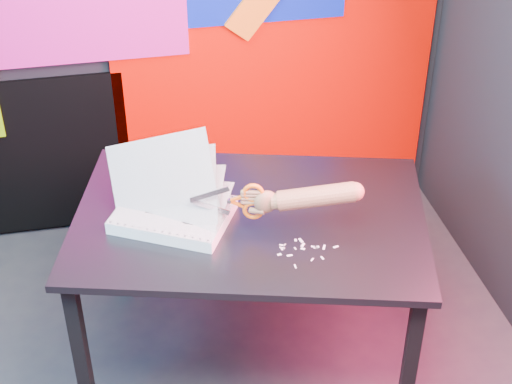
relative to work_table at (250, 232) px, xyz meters
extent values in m
cube|color=#CD0800|center=(0.34, 1.08, 0.18)|extent=(1.60, 0.02, 1.60)
cube|color=black|center=(-0.68, -0.22, -0.31)|extent=(0.06, 0.06, 0.72)
cube|color=black|center=(-0.49, 0.52, -0.31)|extent=(0.06, 0.06, 0.72)
cube|color=black|center=(0.49, -0.52, -0.31)|extent=(0.06, 0.06, 0.72)
cube|color=black|center=(0.68, 0.22, -0.31)|extent=(0.06, 0.06, 0.72)
cube|color=#2C2D35|center=(0.00, 0.00, 0.06)|extent=(1.51, 1.20, 0.03)
cube|color=white|center=(-0.29, 0.03, 0.10)|extent=(0.51, 0.46, 0.05)
cube|color=white|center=(-0.29, 0.03, 0.13)|extent=(0.50, 0.46, 0.00)
cube|color=white|center=(-0.29, 0.03, 0.13)|extent=(0.48, 0.45, 0.13)
cube|color=white|center=(-0.30, 0.04, 0.16)|extent=(0.45, 0.41, 0.22)
cube|color=white|center=(-0.31, 0.06, 0.20)|extent=(0.39, 0.36, 0.31)
cube|color=white|center=(-0.32, 0.07, 0.25)|extent=(0.38, 0.30, 0.36)
cylinder|color=#28282D|center=(-0.52, -0.01, 0.13)|extent=(0.01, 0.01, 0.00)
cylinder|color=#28282D|center=(-0.49, -0.02, 0.13)|extent=(0.01, 0.01, 0.00)
cylinder|color=#28282D|center=(-0.47, -0.03, 0.13)|extent=(0.01, 0.01, 0.00)
cylinder|color=#28282D|center=(-0.44, -0.05, 0.13)|extent=(0.01, 0.01, 0.00)
cylinder|color=#28282D|center=(-0.42, -0.06, 0.13)|extent=(0.01, 0.01, 0.00)
cylinder|color=#28282D|center=(-0.39, -0.07, 0.13)|extent=(0.01, 0.01, 0.00)
cylinder|color=#28282D|center=(-0.36, -0.09, 0.13)|extent=(0.01, 0.01, 0.00)
cylinder|color=#28282D|center=(-0.34, -0.10, 0.13)|extent=(0.01, 0.01, 0.00)
cylinder|color=#28282D|center=(-0.31, -0.11, 0.13)|extent=(0.01, 0.01, 0.00)
cylinder|color=#28282D|center=(-0.29, -0.13, 0.13)|extent=(0.01, 0.01, 0.00)
cylinder|color=#28282D|center=(-0.26, -0.14, 0.13)|extent=(0.01, 0.01, 0.00)
cylinder|color=#28282D|center=(-0.24, -0.16, 0.13)|extent=(0.01, 0.01, 0.00)
cylinder|color=#28282D|center=(-0.21, -0.17, 0.13)|extent=(0.01, 0.01, 0.00)
cylinder|color=#28282D|center=(-0.19, -0.18, 0.13)|extent=(0.01, 0.01, 0.00)
cylinder|color=#28282D|center=(-0.39, 0.24, 0.13)|extent=(0.01, 0.01, 0.00)
cylinder|color=#28282D|center=(-0.36, 0.23, 0.13)|extent=(0.01, 0.01, 0.00)
cylinder|color=#28282D|center=(-0.34, 0.21, 0.13)|extent=(0.01, 0.01, 0.00)
cylinder|color=#28282D|center=(-0.31, 0.20, 0.13)|extent=(0.01, 0.01, 0.00)
cylinder|color=#28282D|center=(-0.28, 0.19, 0.13)|extent=(0.01, 0.01, 0.00)
cylinder|color=#28282D|center=(-0.26, 0.17, 0.13)|extent=(0.01, 0.01, 0.00)
cylinder|color=#28282D|center=(-0.23, 0.16, 0.13)|extent=(0.01, 0.01, 0.00)
cylinder|color=#28282D|center=(-0.21, 0.15, 0.13)|extent=(0.01, 0.01, 0.00)
cylinder|color=#28282D|center=(-0.18, 0.13, 0.13)|extent=(0.01, 0.01, 0.00)
cylinder|color=#28282D|center=(-0.16, 0.12, 0.13)|extent=(0.01, 0.01, 0.00)
cylinder|color=#28282D|center=(-0.13, 0.11, 0.13)|extent=(0.01, 0.01, 0.00)
cylinder|color=#28282D|center=(-0.11, 0.09, 0.13)|extent=(0.01, 0.01, 0.00)
cylinder|color=#28282D|center=(-0.08, 0.08, 0.13)|extent=(0.01, 0.01, 0.00)
cylinder|color=#28282D|center=(-0.05, 0.06, 0.13)|extent=(0.01, 0.01, 0.00)
cube|color=black|center=(-0.35, 0.12, 0.13)|extent=(0.07, 0.05, 0.00)
cube|color=black|center=(-0.25, 0.05, 0.13)|extent=(0.05, 0.04, 0.00)
cube|color=black|center=(-0.34, 0.01, 0.13)|extent=(0.09, 0.06, 0.00)
cube|color=black|center=(-0.24, -0.07, 0.13)|extent=(0.04, 0.03, 0.00)
cube|color=#B3B5BB|center=(-0.16, -0.07, 0.25)|extent=(0.14, 0.04, 0.07)
cube|color=#B3B5BB|center=(-0.16, -0.07, 0.19)|extent=(0.14, 0.04, 0.07)
cylinder|color=#B3B5BB|center=(-0.09, -0.09, 0.22)|extent=(0.02, 0.02, 0.02)
cube|color=#EC5C10|center=(-0.07, -0.09, 0.21)|extent=(0.06, 0.02, 0.03)
cube|color=#EC5C10|center=(-0.07, -0.09, 0.23)|extent=(0.06, 0.02, 0.03)
torus|color=#EC5C10|center=(-0.01, -0.11, 0.26)|extent=(0.08, 0.03, 0.08)
torus|color=#EC5C10|center=(-0.01, -0.11, 0.18)|extent=(0.08, 0.03, 0.08)
ellipsoid|color=#8F6A46|center=(0.04, -0.12, 0.22)|extent=(0.09, 0.05, 0.09)
cylinder|color=#8F6A46|center=(-0.01, -0.11, 0.22)|extent=(0.07, 0.03, 0.02)
cylinder|color=#8F6A46|center=(-0.01, -0.11, 0.23)|extent=(0.07, 0.03, 0.02)
cylinder|color=#8F6A46|center=(-0.01, -0.11, 0.25)|extent=(0.06, 0.03, 0.02)
cylinder|color=#8F6A46|center=(-0.01, -0.11, 0.26)|extent=(0.05, 0.03, 0.02)
cylinder|color=#8F6A46|center=(0.00, -0.12, 0.19)|extent=(0.06, 0.05, 0.03)
cylinder|color=#8F6A46|center=(0.08, -0.13, 0.22)|extent=(0.07, 0.07, 0.06)
cylinder|color=#8F6A46|center=(0.21, -0.16, 0.25)|extent=(0.29, 0.14, 0.12)
sphere|color=#8F6A46|center=(0.34, -0.19, 0.27)|extent=(0.07, 0.07, 0.07)
cube|color=silver|center=(0.06, -0.25, 0.08)|extent=(0.02, 0.01, 0.00)
cube|color=silver|center=(0.07, -0.22, 0.08)|extent=(0.01, 0.02, 0.00)
cube|color=silver|center=(0.19, -0.23, 0.08)|extent=(0.03, 0.02, 0.00)
cube|color=silver|center=(0.15, -0.23, 0.08)|extent=(0.02, 0.02, 0.00)
cube|color=silver|center=(0.15, -0.21, 0.08)|extent=(0.02, 0.02, 0.00)
cube|color=silver|center=(0.13, -0.18, 0.08)|extent=(0.01, 0.02, 0.00)
cube|color=silver|center=(0.12, -0.23, 0.08)|extent=(0.01, 0.01, 0.00)
cube|color=silver|center=(0.20, -0.30, 0.08)|extent=(0.01, 0.02, 0.00)
cube|color=silver|center=(0.08, -0.21, 0.08)|extent=(0.02, 0.02, 0.00)
cube|color=silver|center=(0.20, -0.24, 0.08)|extent=(0.02, 0.01, 0.00)
cube|color=silver|center=(0.09, -0.26, 0.08)|extent=(0.02, 0.01, 0.00)
cube|color=silver|center=(0.17, -0.30, 0.08)|extent=(0.02, 0.02, 0.00)
cube|color=silver|center=(0.10, -0.32, 0.08)|extent=(0.01, 0.02, 0.00)
cube|color=silver|center=(0.09, -0.20, 0.08)|extent=(0.01, 0.01, 0.00)
cube|color=silver|center=(0.15, -0.19, 0.08)|extent=(0.02, 0.03, 0.00)
cube|color=silver|center=(0.27, -0.25, 0.08)|extent=(0.02, 0.01, 0.00)
cube|color=silver|center=(0.22, -0.24, 0.08)|extent=(0.02, 0.03, 0.00)
cube|color=silver|center=(0.08, -0.20, 0.08)|extent=(0.02, 0.01, 0.00)
camera|label=1|loc=(-0.45, -2.35, 1.84)|focal=55.00mm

